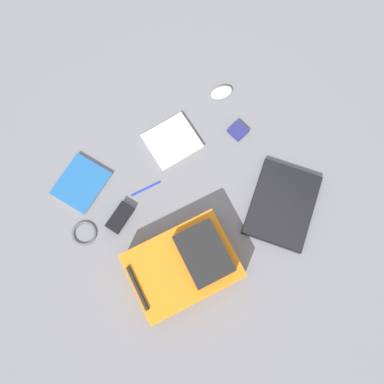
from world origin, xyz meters
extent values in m
plane|color=slate|center=(0.00, 0.00, 0.00)|extent=(3.33, 3.33, 0.00)
cube|color=orange|center=(-0.19, 0.20, 0.07)|extent=(0.39, 0.48, 0.14)
cube|color=black|center=(-0.21, 0.11, 0.17)|extent=(0.26, 0.21, 0.05)
cylinder|color=black|center=(-0.15, 0.39, 0.15)|extent=(0.18, 0.06, 0.02)
cube|color=black|center=(-0.26, -0.31, 0.01)|extent=(0.41, 0.45, 0.02)
cube|color=black|center=(-0.26, -0.31, 0.03)|extent=(0.41, 0.44, 0.01)
cube|color=silver|center=(0.28, -0.13, 0.01)|extent=(0.22, 0.24, 0.02)
cube|color=silver|center=(0.28, -0.13, 0.02)|extent=(0.23, 0.25, 0.00)
cube|color=silver|center=(0.39, 0.31, 0.01)|extent=(0.24, 0.26, 0.02)
cube|color=#1E5999|center=(0.39, 0.31, 0.02)|extent=(0.25, 0.27, 0.00)
ellipsoid|color=silver|center=(0.32, -0.46, 0.02)|extent=(0.09, 0.12, 0.03)
torus|color=#4C4C51|center=(0.20, 0.43, 0.01)|extent=(0.11, 0.11, 0.01)
cube|color=black|center=(0.15, 0.27, 0.02)|extent=(0.10, 0.15, 0.03)
cylinder|color=#1933B2|center=(0.19, 0.10, 0.00)|extent=(0.04, 0.14, 0.01)
cube|color=navy|center=(0.13, -0.40, 0.01)|extent=(0.08, 0.08, 0.02)
camera|label=1|loc=(-0.31, 0.25, 1.78)|focal=38.58mm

